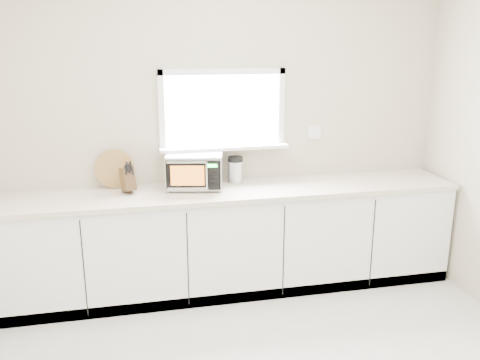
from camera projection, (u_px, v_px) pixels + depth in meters
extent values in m
cube|color=#BCB295|center=(222.00, 132.00, 4.46)|extent=(4.00, 0.02, 2.70)
cube|color=white|center=(223.00, 110.00, 4.39)|extent=(1.00, 0.02, 0.60)
cube|color=white|center=(224.00, 147.00, 4.42)|extent=(1.12, 0.16, 0.03)
cube|color=white|center=(223.00, 72.00, 4.29)|extent=(1.10, 0.04, 0.05)
cube|color=white|center=(223.00, 147.00, 4.47)|extent=(1.10, 0.04, 0.05)
cube|color=white|center=(162.00, 112.00, 4.27)|extent=(0.05, 0.04, 0.70)
cube|color=white|center=(281.00, 108.00, 4.49)|extent=(0.05, 0.04, 0.70)
cube|color=white|center=(314.00, 132.00, 4.63)|extent=(0.12, 0.01, 0.12)
cube|color=white|center=(230.00, 241.00, 4.42)|extent=(3.92, 0.60, 0.88)
cube|color=beige|center=(230.00, 191.00, 4.29)|extent=(3.92, 0.64, 0.04)
cylinder|color=black|center=(171.00, 191.00, 4.20)|extent=(0.02, 0.02, 0.01)
cylinder|color=black|center=(174.00, 182.00, 4.46)|extent=(0.02, 0.02, 0.01)
cylinder|color=black|center=(217.00, 191.00, 4.20)|extent=(0.02, 0.02, 0.01)
cylinder|color=black|center=(218.00, 182.00, 4.47)|extent=(0.02, 0.02, 0.01)
cube|color=silver|center=(195.00, 170.00, 4.29)|extent=(0.52, 0.43, 0.28)
cube|color=black|center=(193.00, 175.00, 4.12)|extent=(0.44, 0.10, 0.24)
cube|color=orange|center=(187.00, 176.00, 4.11)|extent=(0.27, 0.06, 0.17)
cylinder|color=silver|center=(207.00, 176.00, 4.10)|extent=(0.02, 0.02, 0.22)
cube|color=black|center=(213.00, 175.00, 4.12)|extent=(0.11, 0.03, 0.24)
cube|color=#19FF33|center=(212.00, 166.00, 4.09)|extent=(0.08, 0.02, 0.03)
cube|color=silver|center=(194.00, 153.00, 4.26)|extent=(0.52, 0.43, 0.01)
cube|color=#4C371B|center=(128.00, 179.00, 4.16)|extent=(0.14, 0.21, 0.22)
cube|color=black|center=(126.00, 170.00, 4.09)|extent=(0.02, 0.04, 0.08)
cube|color=black|center=(129.00, 169.00, 4.10)|extent=(0.02, 0.04, 0.08)
cube|color=black|center=(132.00, 170.00, 4.11)|extent=(0.02, 0.04, 0.08)
cube|color=black|center=(127.00, 167.00, 4.08)|extent=(0.02, 0.04, 0.08)
cube|color=black|center=(131.00, 166.00, 4.10)|extent=(0.02, 0.04, 0.08)
cylinder|color=olive|center=(114.00, 169.00, 4.28)|extent=(0.33, 0.08, 0.33)
cylinder|color=silver|center=(235.00, 172.00, 4.46)|extent=(0.16, 0.16, 0.19)
cylinder|color=black|center=(235.00, 159.00, 4.43)|extent=(0.16, 0.16, 0.04)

